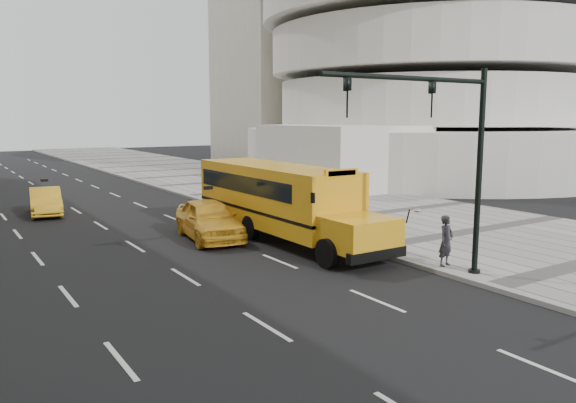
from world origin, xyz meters
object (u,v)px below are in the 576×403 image
school_bus (278,196)px  taxi_near (209,219)px  taxi_far (46,201)px  traffic_signal (449,148)px  pedestrian (446,241)px

school_bus → taxi_near: size_ratio=2.39×
taxi_far → traffic_signal: 21.19m
pedestrian → school_bus: bearing=95.8°
pedestrian → taxi_far: bearing=106.7°
school_bus → taxi_near: 2.99m
taxi_far → pedestrian: (9.02, -18.38, 0.30)m
taxi_far → pedestrian: 20.48m
school_bus → traffic_signal: bearing=-85.2°
taxi_near → pedestrian: size_ratio=2.89×
school_bus → traffic_signal: 8.59m
school_bus → taxi_far: (-7.06, 11.19, -1.08)m
taxi_near → traffic_signal: bearing=-63.3°
taxi_near → traffic_signal: size_ratio=0.75×
school_bus → pedestrian: school_bus is taller
taxi_far → traffic_signal: traffic_signal is taller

